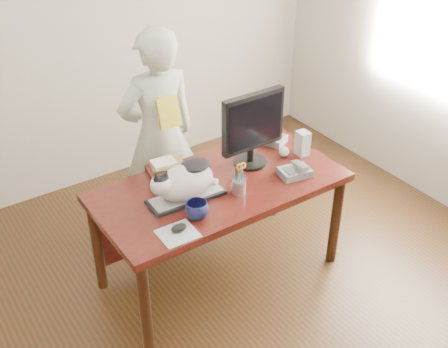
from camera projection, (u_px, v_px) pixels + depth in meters
room at (285, 139)px, 2.83m from camera, size 4.50×4.50×4.50m
desk at (213, 197)px, 3.70m from camera, size 1.60×0.80×0.75m
keyboard at (186, 197)px, 3.42m from camera, size 0.49×0.20×0.03m
cat at (184, 181)px, 3.35m from camera, size 0.47×0.24×0.27m
monitor at (253, 126)px, 3.61m from camera, size 0.46×0.22×0.51m
pen_cup at (239, 185)px, 3.45m from camera, size 0.09×0.08×0.21m
mousepad at (178, 234)px, 3.14m from camera, size 0.21×0.20×0.00m
mouse at (179, 228)px, 3.15m from camera, size 0.10×0.06×0.04m
coffee_mug at (197, 210)px, 3.24m from camera, size 0.18×0.18×0.11m
phone at (295, 171)px, 3.64m from camera, size 0.22×0.18×0.09m
speaker at (303, 143)px, 3.84m from camera, size 0.08×0.09×0.17m
baseball at (284, 151)px, 3.84m from camera, size 0.07×0.07×0.07m
book_stack at (166, 168)px, 3.66m from camera, size 0.27×0.22×0.09m
calculator at (272, 139)px, 4.01m from camera, size 0.21×0.23×0.06m
person at (159, 136)px, 4.01m from camera, size 0.60×0.41×1.60m
held_book at (169, 113)px, 3.75m from camera, size 0.16×0.10×0.21m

